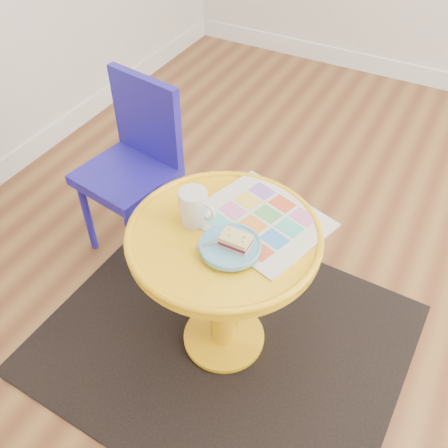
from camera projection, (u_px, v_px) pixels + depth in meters
The scene contains 10 objects.
floor at pixel (385, 315), 2.00m from camera, with size 4.00×4.00×0.00m, color brown.
room_walls at pixel (266, 120), 2.93m from camera, with size 4.00×4.00×4.00m.
rug at pixel (224, 338), 1.92m from camera, with size 1.30×1.10×0.01m, color black.
side_table at pixel (224, 268), 1.63m from camera, with size 0.60×0.60×0.57m.
chair at pixel (135, 159), 2.02m from camera, with size 0.39×0.39×0.77m.
newspaper at pixel (261, 220), 1.56m from camera, with size 0.38×0.32×0.01m, color silver.
mug at pixel (194, 206), 1.52m from camera, with size 0.13×0.09×0.12m.
plate at pixel (230, 247), 1.46m from camera, with size 0.18×0.18×0.02m.
cake_slice at pixel (236, 241), 1.43m from camera, with size 0.09×0.06×0.04m.
fork at pixel (221, 241), 1.46m from camera, with size 0.10×0.12×0.00m.
Camera 1 is at (-0.00, -1.35, 1.65)m, focal length 40.00 mm.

